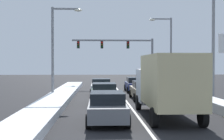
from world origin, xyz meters
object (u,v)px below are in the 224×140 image
object	(u,v)px
sedan_gray_center_lane_nearest	(107,107)
street_lamp_left_mid	(57,43)
sedan_silver_center_lane_third	(101,86)
street_lamp_right_far	(168,46)
sedan_navy_right_lane_third	(135,84)
street_lamp_right_mid	(209,31)
box_truck_right_lane_nearest	(167,82)
sedan_tan_right_lane_second	(144,90)
sedan_green_center_lane_second	(104,93)
traffic_light_gantry	(124,50)

from	to	relation	value
sedan_gray_center_lane_nearest	street_lamp_left_mid	bearing A→B (deg)	109.51
sedan_silver_center_lane_third	street_lamp_right_far	bearing A→B (deg)	38.26
street_lamp_left_mid	sedan_navy_right_lane_third	bearing A→B (deg)	33.34
sedan_silver_center_lane_third	street_lamp_right_mid	bearing A→B (deg)	-38.89
street_lamp_left_mid	box_truck_right_lane_nearest	bearing A→B (deg)	-54.85
sedan_tan_right_lane_second	sedan_green_center_lane_second	xyz separation A→B (m)	(-3.25, -2.50, 0.00)
street_lamp_right_mid	sedan_navy_right_lane_third	bearing A→B (deg)	115.70
sedan_navy_right_lane_third	street_lamp_right_far	size ratio (longest dim) A/B	0.55
street_lamp_right_far	sedan_green_center_lane_second	bearing A→B (deg)	-120.88
street_lamp_right_mid	sedan_tan_right_lane_second	bearing A→B (deg)	153.23
sedan_navy_right_lane_third	traffic_light_gantry	world-z (taller)	traffic_light_gantry
sedan_tan_right_lane_second	sedan_green_center_lane_second	size ratio (longest dim) A/B	1.00
sedan_tan_right_lane_second	sedan_gray_center_lane_nearest	world-z (taller)	same
box_truck_right_lane_nearest	sedan_gray_center_lane_nearest	bearing A→B (deg)	-162.28
traffic_light_gantry	sedan_silver_center_lane_third	bearing A→B (deg)	-105.95
sedan_tan_right_lane_second	street_lamp_right_mid	world-z (taller)	street_lamp_right_mid
sedan_tan_right_lane_second	street_lamp_right_mid	distance (m)	6.82
sedan_tan_right_lane_second	sedan_gray_center_lane_nearest	xyz separation A→B (m)	(-3.23, -9.35, 0.00)
sedan_navy_right_lane_third	sedan_green_center_lane_second	distance (m)	9.88
traffic_light_gantry	street_lamp_left_mid	bearing A→B (deg)	-117.97
street_lamp_right_mid	sedan_gray_center_lane_nearest	bearing A→B (deg)	-137.58
street_lamp_left_mid	street_lamp_right_far	bearing A→B (deg)	35.67
box_truck_right_lane_nearest	sedan_green_center_lane_second	bearing A→B (deg)	119.07
street_lamp_left_mid	traffic_light_gantry	bearing A→B (deg)	62.03
box_truck_right_lane_nearest	sedan_silver_center_lane_third	distance (m)	12.94
traffic_light_gantry	sedan_green_center_lane_second	bearing A→B (deg)	-99.55
sedan_green_center_lane_second	street_lamp_left_mid	xyz separation A→B (m)	(-3.98, 4.42, 3.92)
sedan_silver_center_lane_third	sedan_gray_center_lane_nearest	bearing A→B (deg)	-89.24
street_lamp_left_mid	sedan_silver_center_lane_third	bearing A→B (deg)	29.84
sedan_tan_right_lane_second	sedan_silver_center_lane_third	xyz separation A→B (m)	(-3.41, 4.11, 0.00)
traffic_light_gantry	street_lamp_right_far	distance (m)	6.63
sedan_tan_right_lane_second	traffic_light_gantry	size ratio (longest dim) A/B	0.42
sedan_navy_right_lane_third	sedan_tan_right_lane_second	bearing A→B (deg)	-91.28
sedan_gray_center_lane_nearest	sedan_green_center_lane_second	world-z (taller)	same
traffic_light_gantry	street_lamp_left_mid	distance (m)	14.73
sedan_gray_center_lane_nearest	street_lamp_right_far	bearing A→B (deg)	68.79
traffic_light_gantry	street_lamp_right_mid	bearing A→B (deg)	-74.33
sedan_green_center_lane_second	street_lamp_left_mid	world-z (taller)	street_lamp_left_mid
sedan_green_center_lane_second	sedan_silver_center_lane_third	world-z (taller)	same
street_lamp_right_mid	street_lamp_right_far	size ratio (longest dim) A/B	1.10
street_lamp_right_far	sedan_gray_center_lane_nearest	bearing A→B (deg)	-111.21
sedan_navy_right_lane_third	street_lamp_right_far	world-z (taller)	street_lamp_right_far
traffic_light_gantry	street_lamp_left_mid	xyz separation A→B (m)	(-6.91, -13.01, -0.04)
street_lamp_right_mid	sedan_silver_center_lane_third	bearing A→B (deg)	141.11
sedan_gray_center_lane_nearest	street_lamp_left_mid	xyz separation A→B (m)	(-3.99, 11.27, 3.92)
sedan_tan_right_lane_second	sedan_green_center_lane_second	world-z (taller)	same
box_truck_right_lane_nearest	street_lamp_right_mid	xyz separation A→B (m)	(4.52, 6.05, 3.44)
box_truck_right_lane_nearest	street_lamp_right_far	distance (m)	19.32
sedan_tan_right_lane_second	sedan_navy_right_lane_third	size ratio (longest dim) A/B	1.00
sedan_gray_center_lane_nearest	sedan_green_center_lane_second	bearing A→B (deg)	90.16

